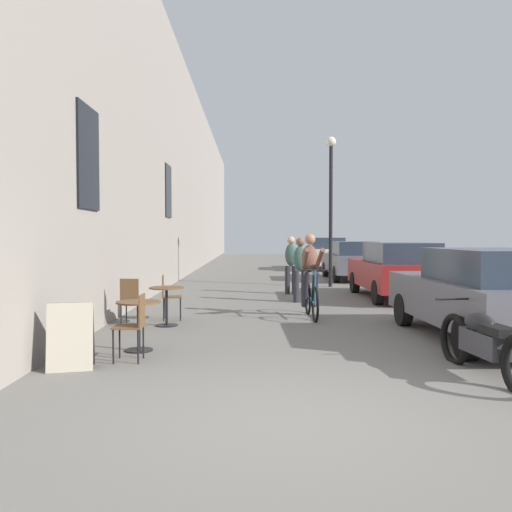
{
  "coord_description": "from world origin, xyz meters",
  "views": [
    {
      "loc": [
        -0.49,
        -4.69,
        1.66
      ],
      "look_at": [
        -0.31,
        14.92,
        0.92
      ],
      "focal_mm": 36.99,
      "sensor_mm": 36.0,
      "label": 1
    }
  ],
  "objects": [
    {
      "name": "pedestrian_near",
      "position": [
        0.74,
        8.46,
        0.91
      ],
      "size": [
        0.35,
        0.26,
        1.63
      ],
      "color": "#26262D",
      "rests_on": "ground_plane"
    },
    {
      "name": "pedestrian_mid",
      "position": [
        0.65,
        10.35,
        0.93
      ],
      "size": [
        0.37,
        0.28,
        1.66
      ],
      "color": "#26262D",
      "rests_on": "ground_plane"
    },
    {
      "name": "parked_motorcycle",
      "position": [
        2.26,
        1.43,
        0.4
      ],
      "size": [
        0.62,
        2.14,
        0.92
      ],
      "color": "black",
      "rests_on": "ground_plane"
    },
    {
      "name": "cafe_table_near",
      "position": [
        -2.12,
        2.9,
        0.52
      ],
      "size": [
        0.64,
        0.64,
        0.72
      ],
      "color": "black",
      "rests_on": "ground_plane"
    },
    {
      "name": "cafe_chair_mid_toward_street",
      "position": [
        -2.13,
        5.71,
        0.52
      ],
      "size": [
        0.42,
        0.42,
        0.89
      ],
      "color": "black",
      "rests_on": "ground_plane"
    },
    {
      "name": "cafe_chair_near_toward_street",
      "position": [
        -2.04,
        2.27,
        0.52
      ],
      "size": [
        0.38,
        0.38,
        0.89
      ],
      "color": "black",
      "rests_on": "ground_plane"
    },
    {
      "name": "street_lamp",
      "position": [
        2.11,
        12.57,
        3.11
      ],
      "size": [
        0.32,
        0.32,
        4.9
      ],
      "color": "black",
      "rests_on": "ground_plane"
    },
    {
      "name": "sandwich_board_sign",
      "position": [
        -2.75,
        1.87,
        0.42
      ],
      "size": [
        0.62,
        0.49,
        0.84
      ],
      "color": "black",
      "rests_on": "ground_plane"
    },
    {
      "name": "parked_car_second",
      "position": [
        3.35,
        9.21,
        0.77
      ],
      "size": [
        1.79,
        4.21,
        1.5
      ],
      "color": "maroon",
      "rests_on": "ground_plane"
    },
    {
      "name": "parked_car_nearest",
      "position": [
        3.15,
        3.55,
        0.76
      ],
      "size": [
        1.83,
        4.17,
        1.47
      ],
      "color": "#595960",
      "rests_on": "ground_plane"
    },
    {
      "name": "cafe_table_mid",
      "position": [
        -2.06,
        5.03,
        0.52
      ],
      "size": [
        0.64,
        0.64,
        0.72
      ],
      "color": "black",
      "rests_on": "ground_plane"
    },
    {
      "name": "cafe_chair_mid_toward_wall",
      "position": [
        -2.7,
        4.95,
        0.52
      ],
      "size": [
        0.4,
        0.4,
        0.89
      ],
      "color": "black",
      "rests_on": "ground_plane"
    },
    {
      "name": "parked_car_fourth",
      "position": [
        3.2,
        21.58,
        0.82
      ],
      "size": [
        1.98,
        4.5,
        1.58
      ],
      "color": "beige",
      "rests_on": "ground_plane"
    },
    {
      "name": "cyclist_on_bicycle",
      "position": [
        0.73,
        6.11,
        0.81
      ],
      "size": [
        0.52,
        1.76,
        1.74
      ],
      "color": "black",
      "rests_on": "ground_plane"
    },
    {
      "name": "ground_plane",
      "position": [
        0.0,
        0.0,
        0.0
      ],
      "size": [
        88.0,
        88.0,
        0.0
      ],
      "primitive_type": "plane",
      "color": "slate"
    },
    {
      "name": "building_facade_left",
      "position": [
        -3.45,
        14.0,
        4.39
      ],
      "size": [
        0.54,
        68.0,
        8.78
      ],
      "color": "gray",
      "rests_on": "ground_plane"
    },
    {
      "name": "parked_car_third",
      "position": [
        3.33,
        15.33,
        0.76
      ],
      "size": [
        1.75,
        4.11,
        1.46
      ],
      "color": "#595960",
      "rests_on": "ground_plane"
    }
  ]
}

